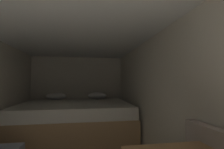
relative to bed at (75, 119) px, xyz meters
name	(u,v)px	position (x,y,z in m)	size (l,w,h in m)	color
wall_back	(78,90)	(0.00, 1.05, 0.62)	(2.75, 0.05, 2.02)	beige
wall_right	(156,97)	(1.35, -1.53, 0.62)	(0.05, 5.10, 2.02)	beige
ceiling_slab	(71,30)	(0.00, -1.53, 1.65)	(2.75, 5.10, 0.05)	white
bed	(75,119)	(0.00, 0.00, 0.00)	(2.53, 1.97, 0.96)	tan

